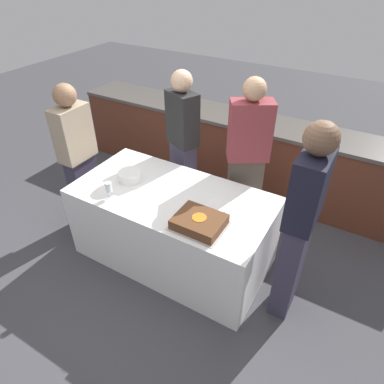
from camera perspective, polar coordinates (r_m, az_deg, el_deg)
ground_plane at (r=3.54m, az=-2.97°, el=-10.48°), size 14.00×14.00×0.00m
back_counter at (r=4.35m, az=7.90°, el=6.68°), size 4.40×0.58×0.92m
dining_table at (r=3.27m, az=-3.17°, el=-5.82°), size 1.80×0.92×0.77m
cake at (r=2.67m, az=1.21°, el=-4.99°), size 0.42×0.35×0.09m
plate_stack at (r=3.25m, az=-10.28°, el=2.70°), size 0.22×0.22×0.09m
wine_glass at (r=3.01m, az=-13.73°, el=0.70°), size 0.07×0.07×0.16m
side_plate_near_cake at (r=2.91m, az=4.54°, el=-2.16°), size 0.21×0.21×0.00m
person_cutting_cake at (r=3.32m, az=9.10°, el=5.00°), size 0.43×0.37×1.69m
person_seated_left at (r=3.66m, az=-18.39°, el=5.54°), size 0.21×0.36×1.57m
person_seated_right at (r=2.62m, az=17.57°, el=-5.31°), size 0.22×0.38×1.72m
person_standing_back at (r=3.60m, az=-1.54°, el=7.82°), size 0.38×0.31×1.64m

